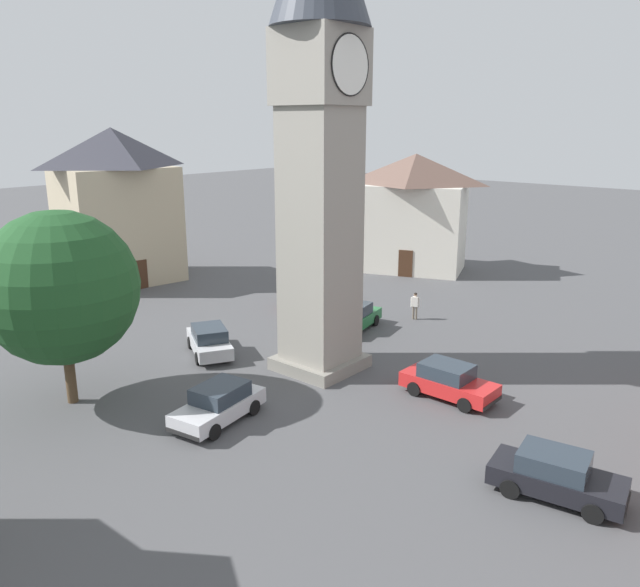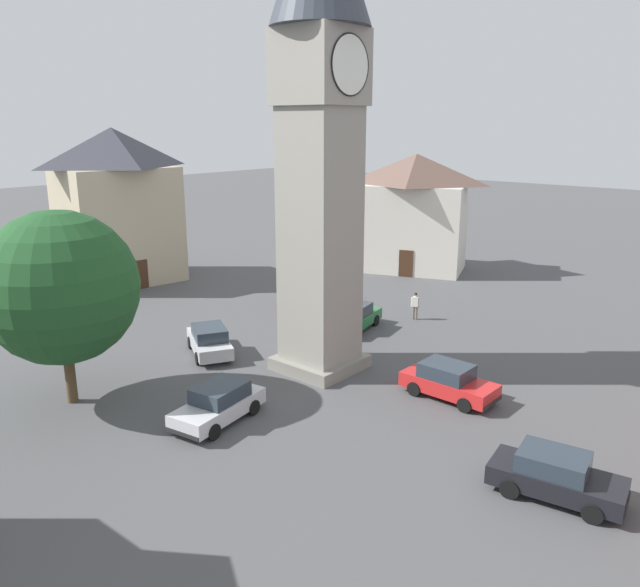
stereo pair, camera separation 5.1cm
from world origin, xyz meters
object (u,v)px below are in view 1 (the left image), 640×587
(car_silver_kerb, at_px, (219,404))
(car_red_corner, at_px, (209,340))
(building_terrace_right, at_px, (414,212))
(pedestrian, at_px, (415,303))
(tree, at_px, (60,288))
(clock_tower, at_px, (320,90))
(car_white_side, at_px, (448,381))
(car_blue_kerb, at_px, (354,317))
(car_green_alley, at_px, (314,293))
(car_black_far, at_px, (556,475))
(building_hall_far, at_px, (117,205))

(car_silver_kerb, height_order, car_red_corner, same)
(car_silver_kerb, bearing_deg, building_terrace_right, 17.24)
(pedestrian, bearing_deg, tree, 165.87)
(car_red_corner, bearing_deg, building_terrace_right, 6.19)
(clock_tower, height_order, car_white_side, clock_tower)
(car_blue_kerb, xyz_separation_m, building_terrace_right, (15.21, 5.72, 3.95))
(car_blue_kerb, relative_size, car_silver_kerb, 1.01)
(pedestrian, bearing_deg, building_terrace_right, 33.14)
(car_silver_kerb, relative_size, car_green_alley, 1.00)
(pedestrian, bearing_deg, car_black_far, -134.12)
(car_white_side, relative_size, building_hall_far, 0.37)
(car_red_corner, relative_size, car_black_far, 1.02)
(clock_tower, relative_size, car_green_alley, 5.11)
(car_white_side, bearing_deg, tree, 132.09)
(tree, relative_size, building_terrace_right, 0.86)
(car_green_alley, xyz_separation_m, tree, (-18.01, -1.98, 4.30))
(building_hall_far, bearing_deg, clock_tower, -98.74)
(car_red_corner, relative_size, building_hall_far, 0.39)
(car_red_corner, distance_m, pedestrian, 12.92)
(car_blue_kerb, height_order, pedestrian, pedestrian)
(car_silver_kerb, xyz_separation_m, building_terrace_right, (27.86, 8.65, 3.95))
(car_green_alley, xyz_separation_m, building_terrace_right, (12.74, 0.47, 3.95))
(car_red_corner, height_order, car_black_far, same)
(car_white_side, relative_size, car_green_alley, 0.96)
(car_green_alley, height_order, tree, tree)
(building_hall_far, bearing_deg, car_blue_kerb, -83.73)
(car_black_far, height_order, car_green_alley, same)
(clock_tower, bearing_deg, car_white_side, -80.86)
(building_terrace_right, distance_m, building_hall_far, 22.78)
(car_green_alley, distance_m, pedestrian, 7.05)
(car_red_corner, bearing_deg, car_green_alley, 11.02)
(car_silver_kerb, xyz_separation_m, car_white_side, (7.96, -5.83, 0.00))
(clock_tower, bearing_deg, car_silver_kerb, -174.92)
(car_white_side, bearing_deg, building_terrace_right, 36.04)
(pedestrian, distance_m, building_terrace_right, 13.96)
(car_blue_kerb, distance_m, pedestrian, 4.27)
(pedestrian, distance_m, building_hall_far, 23.31)
(car_blue_kerb, distance_m, car_silver_kerb, 12.98)
(clock_tower, distance_m, building_terrace_right, 23.88)
(clock_tower, xyz_separation_m, tree, (-9.82, 5.57, -7.89))
(pedestrian, xyz_separation_m, building_terrace_right, (11.27, 7.36, 3.70))
(car_red_corner, xyz_separation_m, car_black_far, (-1.06, -18.28, 0.00))
(clock_tower, relative_size, car_red_corner, 5.00)
(clock_tower, height_order, car_red_corner, clock_tower)
(car_black_far, bearing_deg, building_terrace_right, 40.56)
(car_black_far, height_order, tree, tree)
(car_black_far, relative_size, tree, 0.52)
(car_white_side, distance_m, building_hall_far, 29.61)
(car_black_far, distance_m, pedestrian, 18.73)
(car_silver_kerb, xyz_separation_m, car_red_corner, (4.60, 6.12, 0.00))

